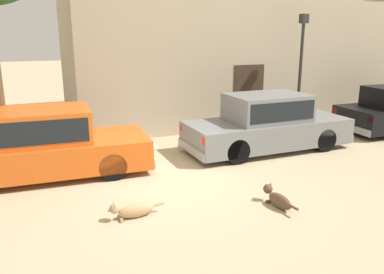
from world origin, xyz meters
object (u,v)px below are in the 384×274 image
at_px(stray_dog_tan, 277,198).
at_px(parked_sedan_nearest, 44,144).
at_px(parked_sedan_second, 267,123).
at_px(street_lamp, 301,57).
at_px(stray_dog_spotted, 133,210).

bearing_deg(stray_dog_tan, parked_sedan_nearest, 43.97).
xyz_separation_m(parked_sedan_nearest, stray_dog_tan, (3.87, -3.33, -0.59)).
distance_m(parked_sedan_nearest, stray_dog_tan, 5.14).
distance_m(parked_sedan_second, stray_dog_tan, 3.69).
xyz_separation_m(parked_sedan_nearest, street_lamp, (7.85, 1.43, 1.61)).
relative_size(parked_sedan_nearest, stray_dog_spotted, 4.58).
relative_size(stray_dog_spotted, stray_dog_tan, 1.06).
distance_m(parked_sedan_nearest, street_lamp, 8.14).
bearing_deg(stray_dog_tan, stray_dog_spotted, 72.45).
height_order(parked_sedan_second, stray_dog_spotted, parked_sedan_second).
xyz_separation_m(stray_dog_spotted, street_lamp, (6.55, 4.21, 2.21)).
relative_size(parked_sedan_nearest, street_lamp, 1.29).
bearing_deg(parked_sedan_second, stray_dog_spotted, -149.70).
bearing_deg(stray_dog_spotted, parked_sedan_second, -151.88).
height_order(parked_sedan_nearest, street_lamp, street_lamp).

